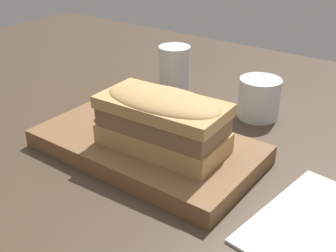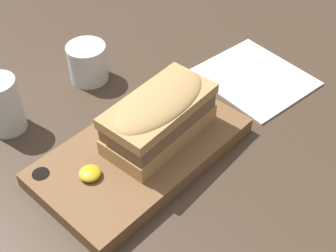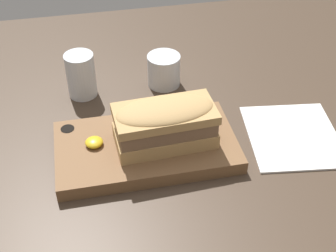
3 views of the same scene
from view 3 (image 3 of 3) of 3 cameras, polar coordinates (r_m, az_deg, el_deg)
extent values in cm
cube|color=#423326|center=(94.70, -1.95, -1.55)|extent=(178.92, 115.23, 2.00)
cube|color=brown|center=(89.26, -2.67, -2.58)|extent=(34.07, 18.97, 2.78)
cylinder|color=black|center=(93.58, -12.10, -0.63)|extent=(2.66, 2.66, 1.39)
cube|color=tan|center=(87.34, -0.37, -1.16)|extent=(18.87, 10.05, 2.93)
cube|color=brown|center=(85.52, -0.38, 0.29)|extent=(18.11, 9.65, 2.76)
cube|color=tan|center=(84.11, -0.38, 1.48)|extent=(18.87, 10.05, 1.76)
ellipsoid|color=tan|center=(83.66, -0.39, 1.88)|extent=(18.49, 9.85, 2.64)
ellipsoid|color=gold|center=(88.18, -9.00, -1.97)|extent=(3.35, 3.35, 1.34)
cylinder|color=silver|center=(104.09, -10.57, 6.12)|extent=(6.34, 6.34, 10.02)
cylinder|color=silver|center=(105.49, -10.41, 4.96)|extent=(5.58, 5.58, 4.51)
cylinder|color=silver|center=(106.51, -0.52, 6.82)|extent=(7.46, 7.46, 7.30)
cylinder|color=#470A14|center=(107.06, -0.51, 6.36)|extent=(6.72, 6.72, 4.88)
cube|color=white|center=(96.77, 14.97, -1.15)|extent=(20.13, 21.90, 0.40)
camera|label=1|loc=(0.58, 43.81, -1.38)|focal=45.00mm
camera|label=2|loc=(0.38, -56.80, 15.52)|focal=50.00mm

